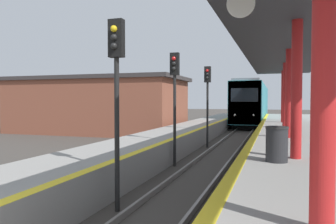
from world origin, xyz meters
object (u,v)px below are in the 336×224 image
(signal_far, at_px, (207,91))
(trash_bin, at_px, (277,144))
(signal_near, at_px, (116,78))
(signal_mid, at_px, (175,87))
(train, at_px, (253,103))

(signal_far, distance_m, trash_bin, 9.97)
(signal_near, distance_m, trash_bin, 4.60)
(signal_mid, distance_m, signal_far, 5.64)
(train, xyz_separation_m, signal_near, (-1.07, -33.58, 0.85))
(trash_bin, bearing_deg, train, 94.73)
(signal_near, height_order, signal_mid, same)
(signal_near, xyz_separation_m, trash_bin, (3.67, 2.18, -1.71))
(train, xyz_separation_m, signal_mid, (-1.34, -27.94, 0.85))
(signal_mid, relative_size, trash_bin, 4.83)
(signal_near, relative_size, signal_mid, 1.00)
(signal_far, bearing_deg, train, 87.14)
(signal_near, bearing_deg, train, 88.17)
(signal_far, xyz_separation_m, trash_bin, (3.71, -9.09, -1.71))
(signal_near, bearing_deg, signal_mid, 92.73)
(signal_mid, height_order, signal_far, same)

